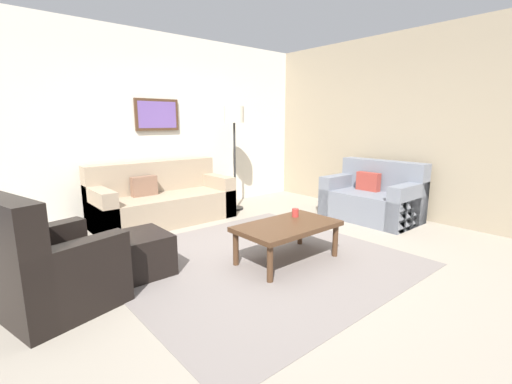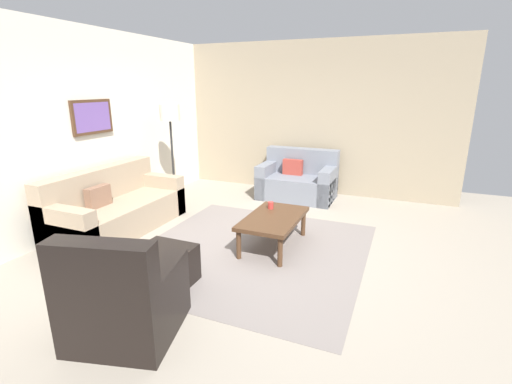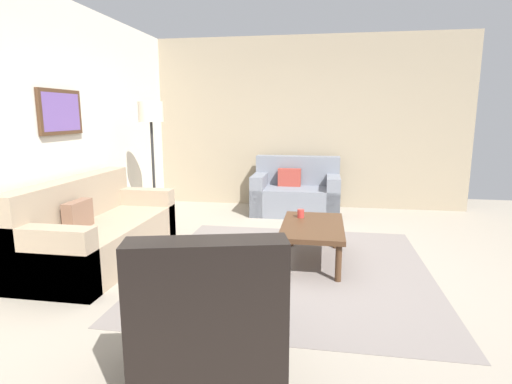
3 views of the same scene
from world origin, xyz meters
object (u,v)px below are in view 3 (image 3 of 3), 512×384
at_px(couch_loveseat, 296,193).
at_px(framed_artwork, 61,112).
at_px(lamp_standing, 151,125).
at_px(ottoman, 213,292).
at_px(cup, 301,214).
at_px(couch_main, 94,233).
at_px(armchair_leather, 210,337).
at_px(coffee_table, 312,229).

xyz_separation_m(couch_loveseat, framed_artwork, (-2.35, 2.39, 1.27)).
bearing_deg(couch_loveseat, lamp_standing, 124.95).
bearing_deg(framed_artwork, lamp_standing, -27.59).
xyz_separation_m(ottoman, cup, (1.61, -0.58, 0.26)).
height_order(couch_main, couch_loveseat, same).
xyz_separation_m(couch_loveseat, armchair_leather, (-4.37, 0.19, 0.00)).
height_order(ottoman, cup, cup).
bearing_deg(armchair_leather, framed_artwork, 47.56).
distance_m(armchair_leather, ottoman, 0.83).
relative_size(cup, framed_artwork, 0.13).
bearing_deg(couch_main, armchair_leather, -135.23).
bearing_deg(framed_artwork, couch_loveseat, -45.52).
xyz_separation_m(cup, framed_artwork, (-0.39, 2.57, 1.11)).
distance_m(armchair_leather, lamp_standing, 3.66).
xyz_separation_m(ottoman, lamp_standing, (2.28, 1.44, 1.21)).
distance_m(lamp_standing, framed_artwork, 1.21).
bearing_deg(cup, ottoman, 160.24).
bearing_deg(lamp_standing, armchair_leather, -151.89).
bearing_deg(lamp_standing, ottoman, -147.74).
height_order(ottoman, lamp_standing, lamp_standing).
bearing_deg(cup, armchair_leather, 171.26).
relative_size(couch_loveseat, lamp_standing, 0.79).
relative_size(couch_main, ottoman, 3.57).
relative_size(armchair_leather, lamp_standing, 0.57).
bearing_deg(armchair_leather, couch_main, 44.77).
bearing_deg(couch_main, coffee_table, -82.00).
xyz_separation_m(couch_main, lamp_standing, (1.27, -0.15, 1.11)).
bearing_deg(lamp_standing, coffee_table, -113.62).
distance_m(couch_main, lamp_standing, 1.69).
xyz_separation_m(cup, lamp_standing, (0.67, 2.02, 0.95)).
xyz_separation_m(couch_loveseat, cup, (-1.96, -0.18, 0.15)).
height_order(couch_main, armchair_leather, armchair_leather).
xyz_separation_m(couch_loveseat, ottoman, (-3.56, 0.39, -0.10)).
bearing_deg(cup, couch_loveseat, 5.34).
bearing_deg(lamp_standing, couch_loveseat, -55.05).
bearing_deg(couch_loveseat, couch_main, 142.08).
distance_m(couch_loveseat, framed_artwork, 3.58).
height_order(lamp_standing, framed_artwork, framed_artwork).
xyz_separation_m(couch_main, couch_loveseat, (2.55, -1.99, 0.00)).
relative_size(lamp_standing, framed_artwork, 2.44).
bearing_deg(lamp_standing, couch_main, 173.13).
bearing_deg(coffee_table, armchair_leather, 166.57).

